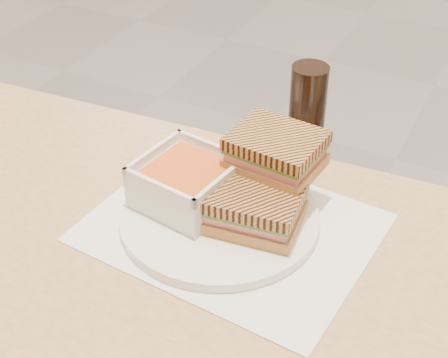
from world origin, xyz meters
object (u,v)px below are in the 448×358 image
at_px(main_table, 194,345).
at_px(soup_bowl, 187,184).
at_px(panini_lower, 255,207).
at_px(plate, 220,217).
at_px(cola_glass, 308,103).

xyz_separation_m(main_table, soup_bowl, (-0.08, 0.14, 0.16)).
bearing_deg(panini_lower, plate, -174.85).
height_order(panini_lower, cola_glass, cola_glass).
relative_size(plate, soup_bowl, 1.99).
distance_m(main_table, cola_glass, 0.44).
xyz_separation_m(soup_bowl, panini_lower, (0.11, -0.00, -0.00)).
relative_size(panini_lower, cola_glass, 1.03).
distance_m(plate, cola_glass, 0.28).
bearing_deg(cola_glass, plate, -95.39).
distance_m(soup_bowl, cola_glass, 0.28).
bearing_deg(soup_bowl, cola_glass, 72.86).
xyz_separation_m(soup_bowl, cola_glass, (0.08, 0.26, 0.02)).
bearing_deg(plate, cola_glass, 84.61).
distance_m(soup_bowl, panini_lower, 0.11).
xyz_separation_m(plate, soup_bowl, (-0.06, 0.01, 0.04)).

